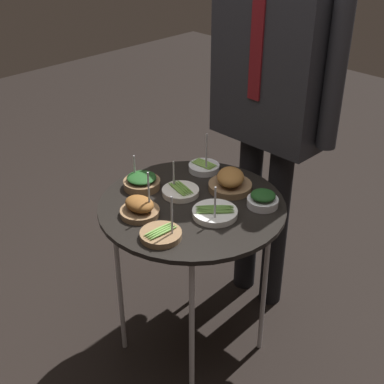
# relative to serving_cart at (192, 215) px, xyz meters

# --- Properties ---
(ground_plane) EXTENTS (8.00, 8.00, 0.00)m
(ground_plane) POSITION_rel_serving_cart_xyz_m (0.00, 0.00, -0.69)
(ground_plane) COLOR black
(serving_cart) EXTENTS (0.70, 0.70, 0.74)m
(serving_cart) POSITION_rel_serving_cart_xyz_m (0.00, 0.00, 0.00)
(serving_cart) COLOR black
(serving_cart) RESTS_ON ground_plane
(bowl_roast_far_rim) EXTENTS (0.14, 0.14, 0.18)m
(bowl_roast_far_rim) POSITION_rel_serving_cart_xyz_m (-0.08, -0.19, 0.08)
(bowl_roast_far_rim) COLOR brown
(bowl_roast_far_rim) RESTS_ON serving_cart
(bowl_asparagus_mid_left) EXTENTS (0.13, 0.13, 0.18)m
(bowl_asparagus_mid_left) POSITION_rel_serving_cart_xyz_m (-0.15, 0.22, 0.07)
(bowl_asparagus_mid_left) COLOR silver
(bowl_asparagus_mid_left) RESTS_ON serving_cart
(bowl_asparagus_front_center) EXTENTS (0.16, 0.16, 0.14)m
(bowl_asparagus_front_center) POSITION_rel_serving_cart_xyz_m (0.12, -0.00, 0.07)
(bowl_asparagus_front_center) COLOR white
(bowl_asparagus_front_center) RESTS_ON serving_cart
(bowl_asparagus_mid_right) EXTENTS (0.14, 0.14, 0.13)m
(bowl_asparagus_mid_right) POSITION_rel_serving_cart_xyz_m (-0.08, 0.02, 0.07)
(bowl_asparagus_mid_right) COLOR silver
(bowl_asparagus_mid_right) RESTS_ON serving_cart
(bowl_spinach_center) EXTENTS (0.12, 0.12, 0.06)m
(bowl_spinach_center) POSITION_rel_serving_cart_xyz_m (0.19, 0.17, 0.08)
(bowl_spinach_center) COLOR silver
(bowl_spinach_center) RESTS_ON serving_cart
(bowl_roast_back_right) EXTENTS (0.17, 0.17, 0.08)m
(bowl_roast_back_right) POSITION_rel_serving_cart_xyz_m (0.03, 0.18, 0.09)
(bowl_roast_back_right) COLOR brown
(bowl_roast_back_right) RESTS_ON serving_cart
(bowl_asparagus_front_left) EXTENTS (0.14, 0.14, 0.16)m
(bowl_asparagus_front_left) POSITION_rel_serving_cart_xyz_m (0.08, -0.23, 0.07)
(bowl_asparagus_front_left) COLOR brown
(bowl_asparagus_front_left) RESTS_ON serving_cart
(bowl_spinach_near_rim) EXTENTS (0.14, 0.14, 0.12)m
(bowl_spinach_near_rim) POSITION_rel_serving_cart_xyz_m (-0.22, -0.05, 0.08)
(bowl_spinach_near_rim) COLOR brown
(bowl_spinach_near_rim) RESTS_ON serving_cart
(waiter_figure) EXTENTS (0.62, 0.23, 1.69)m
(waiter_figure) POSITION_rel_serving_cart_xyz_m (-0.04, 0.49, 0.38)
(waiter_figure) COLOR black
(waiter_figure) RESTS_ON ground_plane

